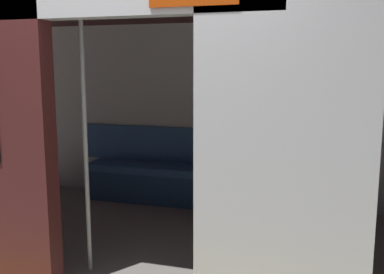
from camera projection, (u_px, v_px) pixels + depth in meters
The scene contains 6 objects.
train_car at pixel (169, 81), 4.15m from camera, with size 6.40×2.78×2.32m.
bench_seat at pixel (206, 178), 5.29m from camera, with size 3.05×0.44×0.46m.
person_seated at pixel (230, 154), 5.10m from camera, with size 0.55×0.71×1.19m.
handbag at pixel (273, 165), 5.11m from camera, with size 0.26×0.15×0.17m.
book at pixel (207, 166), 5.36m from camera, with size 0.15×0.22×0.03m, color gold.
grab_pole_door at pixel (85, 142), 3.52m from camera, with size 0.04×0.04×2.18m, color silver.
Camera 1 is at (-1.33, 2.71, 1.69)m, focal length 41.43 mm.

